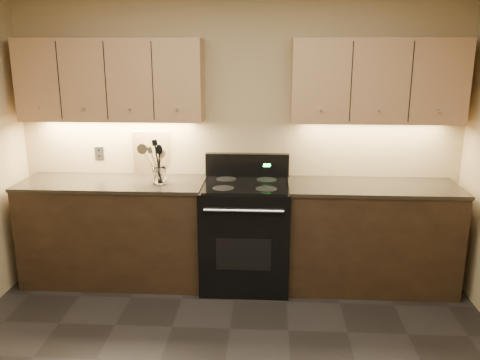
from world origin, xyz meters
TOP-DOWN VIEW (x-y plane):
  - wall_back at (0.00, 2.00)m, footprint 4.00×0.04m
  - counter_left at (-1.10, 1.70)m, footprint 1.62×0.62m
  - counter_right at (1.18, 1.70)m, footprint 1.46×0.62m
  - stove at (0.08, 1.68)m, footprint 0.76×0.68m
  - upper_cab_left at (-1.10, 1.85)m, footprint 1.60×0.30m
  - upper_cab_right at (1.18, 1.85)m, footprint 1.44×0.30m
  - outlet_plate at (-1.30, 1.99)m, footprint 0.08×0.01m
  - utensil_crock at (-0.67, 1.66)m, footprint 0.15×0.15m
  - cutting_board at (-0.80, 1.96)m, footprint 0.34×0.14m
  - wooden_spoon at (-0.71, 1.65)m, footprint 0.14×0.12m
  - black_spoon at (-0.67, 1.68)m, footprint 0.08×0.10m
  - black_turner at (-0.65, 1.63)m, footprint 0.14×0.11m
  - steel_spatula at (-0.65, 1.68)m, footprint 0.20×0.13m
  - steel_skimmer at (-0.65, 1.65)m, footprint 0.25×0.11m

SIDE VIEW (x-z plane):
  - counter_left at x=-1.10m, z-range 0.00..0.93m
  - counter_right at x=1.18m, z-range 0.00..0.93m
  - stove at x=0.08m, z-range -0.09..1.05m
  - utensil_crock at x=-0.67m, z-range 0.92..1.07m
  - wooden_spoon at x=-0.71m, z-range 0.94..1.23m
  - black_spoon at x=-0.67m, z-range 0.94..1.27m
  - steel_spatula at x=-0.65m, z-range 0.94..1.29m
  - outlet_plate at x=-1.30m, z-range 1.06..1.18m
  - steel_skimmer at x=-0.65m, z-range 0.95..1.30m
  - cutting_board at x=-0.80m, z-range 0.93..1.34m
  - black_turner at x=-0.65m, z-range 0.94..1.33m
  - wall_back at x=0.00m, z-range 0.00..2.60m
  - upper_cab_left at x=-1.10m, z-range 1.45..2.15m
  - upper_cab_right at x=1.18m, z-range 1.45..2.15m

